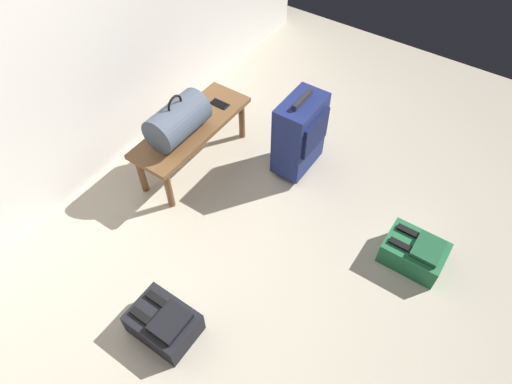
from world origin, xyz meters
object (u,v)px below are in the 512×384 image
bench (192,131)px  backpack_green (414,252)px  duffel_bag_slate (178,120)px  suitcase_upright_navy (300,134)px  cell_phone (220,104)px  backpack_dark (164,323)px

bench → backpack_green: (0.10, -1.74, -0.23)m
bench → backpack_green: bearing=-86.9°
duffel_bag_slate → suitcase_upright_navy: duffel_bag_slate is taller
duffel_bag_slate → bench: bearing=0.0°
cell_phone → backpack_dark: bearing=-154.7°
bench → cell_phone: bearing=-5.7°
bench → backpack_green: 1.76m
cell_phone → bench: bearing=174.3°
duffel_bag_slate → backpack_green: bearing=-82.8°
bench → duffel_bag_slate: duffel_bag_slate is taller
suitcase_upright_navy → bench: bearing=120.0°
duffel_bag_slate → backpack_dark: bearing=-145.3°
suitcase_upright_navy → backpack_green: (-0.30, -1.06, -0.25)m
suitcase_upright_navy → backpack_dark: size_ratio=1.77×
duffel_bag_slate → suitcase_upright_navy: (0.52, -0.68, -0.17)m
bench → backpack_dark: size_ratio=2.63×
bench → backpack_dark: bench is taller
cell_phone → backpack_dark: (-1.47, -0.70, -0.29)m
bench → suitcase_upright_navy: size_ratio=1.49×
duffel_bag_slate → cell_phone: 0.44m
cell_phone → suitcase_upright_navy: (0.09, -0.65, -0.04)m
suitcase_upright_navy → backpack_dark: 1.59m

